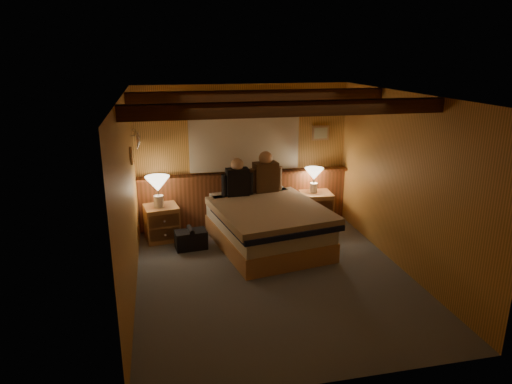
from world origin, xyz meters
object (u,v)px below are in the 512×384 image
object	(u,v)px
person_right	(265,175)
lamp_left	(158,186)
lamp_right	(314,175)
duffel_bag	(191,239)
nightstand_right	(316,209)
person_left	(237,180)
bed	(268,225)
nightstand_left	(162,223)

from	to	relation	value
person_right	lamp_left	bearing A→B (deg)	177.87
lamp_left	lamp_right	xyz separation A→B (m)	(2.62, 0.20, -0.04)
lamp_left	duffel_bag	world-z (taller)	lamp_left
lamp_right	duffel_bag	bearing A→B (deg)	-164.16
nightstand_right	person_left	size ratio (longest dim) A/B	0.90
lamp_left	lamp_right	size ratio (longest dim) A/B	1.17
bed	duffel_bag	distance (m)	1.19
bed	person_left	bearing A→B (deg)	110.09
nightstand_right	lamp_left	bearing A→B (deg)	-172.97
lamp_left	bed	bearing A→B (deg)	-19.61
nightstand_left	nightstand_right	xyz separation A→B (m)	(2.62, 0.12, 0.01)
nightstand_left	person_right	size ratio (longest dim) A/B	0.82
person_left	duffel_bag	world-z (taller)	person_left
lamp_left	person_right	world-z (taller)	person_right
nightstand_left	bed	bearing A→B (deg)	-30.26
bed	lamp_right	xyz separation A→B (m)	(1.00, 0.78, 0.53)
bed	nightstand_right	world-z (taller)	bed
person_right	duffel_bag	bearing A→B (deg)	-163.73
nightstand_right	duffel_bag	world-z (taller)	nightstand_right
lamp_right	duffel_bag	size ratio (longest dim) A/B	0.85
lamp_right	lamp_left	bearing A→B (deg)	-175.53
bed	nightstand_left	world-z (taller)	bed
lamp_right	nightstand_left	bearing A→B (deg)	-176.29
bed	lamp_left	xyz separation A→B (m)	(-1.61, 0.58, 0.56)
nightstand_right	lamp_left	world-z (taller)	lamp_left
nightstand_left	person_left	size ratio (longest dim) A/B	0.91
bed	duffel_bag	size ratio (longest dim) A/B	4.34
nightstand_right	person_left	bearing A→B (deg)	-171.59
nightstand_left	lamp_right	size ratio (longest dim) A/B	1.36
nightstand_right	person_right	xyz separation A→B (m)	(-0.90, -0.00, 0.66)
lamp_left	person_right	size ratio (longest dim) A/B	0.70
person_left	lamp_left	bearing A→B (deg)	179.82
person_left	person_right	bearing A→B (deg)	10.83
person_right	duffel_bag	world-z (taller)	person_right
nightstand_left	nightstand_right	distance (m)	2.63
bed	lamp_right	world-z (taller)	lamp_right
nightstand_left	person_left	world-z (taller)	person_left
nightstand_left	lamp_left	xyz separation A→B (m)	(-0.03, -0.04, 0.63)
nightstand_right	duffel_bag	size ratio (longest dim) A/B	1.15
nightstand_left	person_right	distance (m)	1.85
person_right	duffel_bag	distance (m)	1.63
bed	lamp_left	bearing A→B (deg)	150.45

